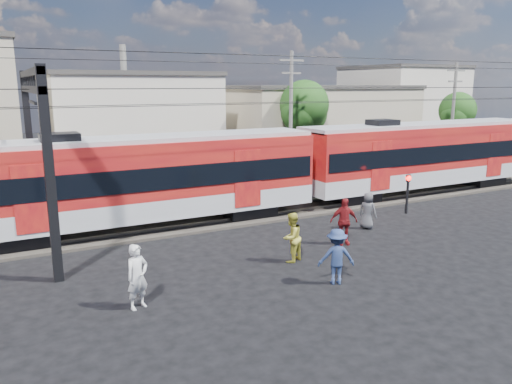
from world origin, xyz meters
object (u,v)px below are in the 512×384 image
Objects in this scene: pedestrian_a at (137,277)px; crossing_signal at (408,187)px; pedestrian_c at (336,257)px; commuter_train at (146,177)px; car_silver at (509,158)px.

crossing_signal reaches higher than pedestrian_a.
crossing_signal is at bearing -123.10° from pedestrian_c.
commuter_train is 26.12× the size of pedestrian_a.
pedestrian_c is 0.93× the size of crossing_signal.
commuter_train reaches higher than pedestrian_a.
pedestrian_a is at bearing -162.96° from crossing_signal.
crossing_signal is (14.79, 4.53, 0.42)m from pedestrian_a.
pedestrian_a is 0.52× the size of car_silver.
car_silver is at bearing 8.14° from commuter_train.
commuter_train is 27.25× the size of pedestrian_c.
pedestrian_c is at bearing -146.44° from crossing_signal.
commuter_train is 13.70× the size of car_silver.
car_silver is at bearing -1.44° from pedestrian_a.
crossing_signal is (8.60, 5.71, 0.46)m from pedestrian_c.
crossing_signal is (-18.32, -7.64, 0.76)m from car_silver.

